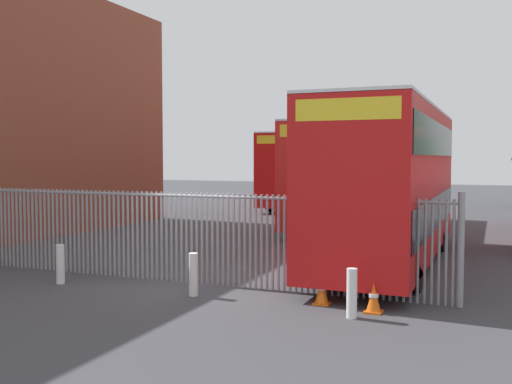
{
  "coord_description": "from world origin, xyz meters",
  "views": [
    {
      "loc": [
        6.76,
        -12.57,
        3.04
      ],
      "look_at": [
        0.0,
        4.0,
        2.0
      ],
      "focal_mm": 41.48,
      "sensor_mm": 36.0,
      "label": 1
    }
  ],
  "objects_px": {
    "double_decker_bus_near_gate": "(391,179)",
    "traffic_cone_by_gate": "(374,298)",
    "traffic_cone_near_kerb": "(322,291)",
    "bollard_near_right": "(352,293)",
    "double_decker_bus_far_back": "(306,168)",
    "double_decker_bus_behind_fence_right": "(345,172)",
    "bollard_center_front": "(193,275)",
    "bollard_near_left": "(60,264)"
  },
  "relations": [
    {
      "from": "traffic_cone_by_gate",
      "to": "bollard_near_right",
      "type": "bearing_deg",
      "value": -119.78
    },
    {
      "from": "double_decker_bus_behind_fence_right",
      "to": "bollard_near_right",
      "type": "height_order",
      "value": "double_decker_bus_behind_fence_right"
    },
    {
      "from": "double_decker_bus_far_back",
      "to": "bollard_near_left",
      "type": "height_order",
      "value": "double_decker_bus_far_back"
    },
    {
      "from": "bollard_near_right",
      "to": "traffic_cone_near_kerb",
      "type": "relative_size",
      "value": 1.61
    },
    {
      "from": "traffic_cone_near_kerb",
      "to": "bollard_near_left",
      "type": "bearing_deg",
      "value": -176.17
    },
    {
      "from": "bollard_center_front",
      "to": "traffic_cone_near_kerb",
      "type": "height_order",
      "value": "bollard_center_front"
    },
    {
      "from": "double_decker_bus_far_back",
      "to": "traffic_cone_by_gate",
      "type": "distance_m",
      "value": 24.74
    },
    {
      "from": "bollard_near_left",
      "to": "bollard_center_front",
      "type": "distance_m",
      "value": 3.58
    },
    {
      "from": "double_decker_bus_far_back",
      "to": "traffic_cone_near_kerb",
      "type": "xyz_separation_m",
      "value": [
        7.48,
        -22.84,
        -2.13
      ]
    },
    {
      "from": "double_decker_bus_far_back",
      "to": "traffic_cone_by_gate",
      "type": "relative_size",
      "value": 18.32
    },
    {
      "from": "double_decker_bus_behind_fence_right",
      "to": "bollard_center_front",
      "type": "relative_size",
      "value": 11.38
    },
    {
      "from": "double_decker_bus_near_gate",
      "to": "traffic_cone_near_kerb",
      "type": "distance_m",
      "value": 5.67
    },
    {
      "from": "double_decker_bus_near_gate",
      "to": "bollard_near_right",
      "type": "relative_size",
      "value": 11.38
    },
    {
      "from": "bollard_near_left",
      "to": "traffic_cone_by_gate",
      "type": "xyz_separation_m",
      "value": [
        7.52,
        0.17,
        -0.19
      ]
    },
    {
      "from": "bollard_center_front",
      "to": "traffic_cone_near_kerb",
      "type": "relative_size",
      "value": 1.61
    },
    {
      "from": "bollard_near_right",
      "to": "double_decker_bus_far_back",
      "type": "bearing_deg",
      "value": 109.33
    },
    {
      "from": "double_decker_bus_behind_fence_right",
      "to": "double_decker_bus_near_gate",
      "type": "bearing_deg",
      "value": -68.07
    },
    {
      "from": "double_decker_bus_near_gate",
      "to": "traffic_cone_near_kerb",
      "type": "relative_size",
      "value": 18.32
    },
    {
      "from": "bollard_center_front",
      "to": "traffic_cone_by_gate",
      "type": "distance_m",
      "value": 3.95
    },
    {
      "from": "bollard_near_left",
      "to": "traffic_cone_by_gate",
      "type": "bearing_deg",
      "value": 1.3
    },
    {
      "from": "double_decker_bus_near_gate",
      "to": "double_decker_bus_behind_fence_right",
      "type": "distance_m",
      "value": 9.02
    },
    {
      "from": "double_decker_bus_far_back",
      "to": "bollard_near_left",
      "type": "bearing_deg",
      "value": -87.34
    },
    {
      "from": "double_decker_bus_far_back",
      "to": "bollard_center_front",
      "type": "height_order",
      "value": "double_decker_bus_far_back"
    },
    {
      "from": "double_decker_bus_near_gate",
      "to": "traffic_cone_by_gate",
      "type": "distance_m",
      "value": 5.91
    },
    {
      "from": "double_decker_bus_far_back",
      "to": "traffic_cone_by_gate",
      "type": "bearing_deg",
      "value": -69.58
    },
    {
      "from": "bollard_center_front",
      "to": "traffic_cone_near_kerb",
      "type": "distance_m",
      "value": 2.85
    },
    {
      "from": "double_decker_bus_near_gate",
      "to": "bollard_center_front",
      "type": "distance_m",
      "value": 6.78
    },
    {
      "from": "bollard_near_left",
      "to": "bollard_near_right",
      "type": "distance_m",
      "value": 7.22
    },
    {
      "from": "traffic_cone_by_gate",
      "to": "traffic_cone_near_kerb",
      "type": "xyz_separation_m",
      "value": [
        -1.12,
        0.26,
        0.0
      ]
    },
    {
      "from": "bollard_center_front",
      "to": "double_decker_bus_behind_fence_right",
      "type": "bearing_deg",
      "value": 90.05
    },
    {
      "from": "double_decker_bus_far_back",
      "to": "bollard_center_front",
      "type": "relative_size",
      "value": 11.38
    },
    {
      "from": "double_decker_bus_behind_fence_right",
      "to": "bollard_near_left",
      "type": "height_order",
      "value": "double_decker_bus_behind_fence_right"
    },
    {
      "from": "double_decker_bus_near_gate",
      "to": "double_decker_bus_behind_fence_right",
      "type": "bearing_deg",
      "value": 111.93
    },
    {
      "from": "traffic_cone_near_kerb",
      "to": "bollard_center_front",
      "type": "bearing_deg",
      "value": -173.13
    },
    {
      "from": "bollard_near_left",
      "to": "bollard_center_front",
      "type": "height_order",
      "value": "same"
    },
    {
      "from": "bollard_near_left",
      "to": "traffic_cone_near_kerb",
      "type": "xyz_separation_m",
      "value": [
        6.4,
        0.43,
        -0.19
      ]
    },
    {
      "from": "double_decker_bus_near_gate",
      "to": "bollard_near_left",
      "type": "xyz_separation_m",
      "value": [
        -6.93,
        -5.65,
        -1.95
      ]
    },
    {
      "from": "double_decker_bus_behind_fence_right",
      "to": "traffic_cone_by_gate",
      "type": "xyz_separation_m",
      "value": [
        3.95,
        -13.84,
        -2.13
      ]
    },
    {
      "from": "bollard_near_left",
      "to": "double_decker_bus_far_back",
      "type": "bearing_deg",
      "value": 92.66
    },
    {
      "from": "double_decker_bus_near_gate",
      "to": "double_decker_bus_far_back",
      "type": "bearing_deg",
      "value": 114.45
    },
    {
      "from": "bollard_near_right",
      "to": "double_decker_bus_near_gate",
      "type": "bearing_deg",
      "value": 92.65
    },
    {
      "from": "double_decker_bus_behind_fence_right",
      "to": "double_decker_bus_far_back",
      "type": "distance_m",
      "value": 10.36
    }
  ]
}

